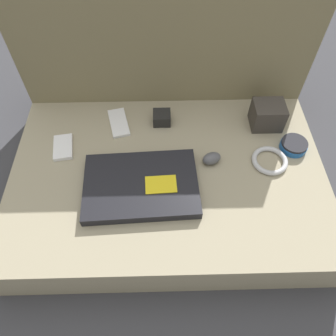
# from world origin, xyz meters

# --- Properties ---
(ground_plane) EXTENTS (8.00, 8.00, 0.00)m
(ground_plane) POSITION_xyz_m (0.00, 0.00, 0.00)
(ground_plane) COLOR #38383D
(couch_seat) EXTENTS (0.97, 0.64, 0.14)m
(couch_seat) POSITION_xyz_m (0.00, 0.00, 0.07)
(couch_seat) COLOR gray
(couch_seat) RESTS_ON ground_plane
(couch_backrest) EXTENTS (0.97, 0.20, 0.57)m
(couch_backrest) POSITION_xyz_m (0.00, 0.42, 0.28)
(couch_backrest) COLOR #756B4C
(couch_backrest) RESTS_ON ground_plane
(laptop) EXTENTS (0.34, 0.24, 0.03)m
(laptop) POSITION_xyz_m (-0.08, -0.06, 0.16)
(laptop) COLOR black
(laptop) RESTS_ON couch_seat
(computer_mouse) EXTENTS (0.07, 0.06, 0.04)m
(computer_mouse) POSITION_xyz_m (0.14, 0.04, 0.16)
(computer_mouse) COLOR #4C4C51
(computer_mouse) RESTS_ON couch_seat
(speaker_puck) EXTENTS (0.09, 0.09, 0.03)m
(speaker_puck) POSITION_xyz_m (0.41, 0.09, 0.16)
(speaker_puck) COLOR #1E569E
(speaker_puck) RESTS_ON couch_seat
(phone_silver) EXTENTS (0.09, 0.14, 0.01)m
(phone_silver) POSITION_xyz_m (-0.16, 0.21, 0.15)
(phone_silver) COLOR silver
(phone_silver) RESTS_ON couch_seat
(phone_black) EXTENTS (0.07, 0.11, 0.01)m
(phone_black) POSITION_xyz_m (-0.34, 0.10, 0.15)
(phone_black) COLOR silver
(phone_black) RESTS_ON couch_seat
(camera_pouch) EXTENTS (0.10, 0.09, 0.09)m
(camera_pouch) POSITION_xyz_m (0.34, 0.19, 0.18)
(camera_pouch) COLOR #38332D
(camera_pouch) RESTS_ON couch_seat
(charger_brick) EXTENTS (0.06, 0.06, 0.04)m
(charger_brick) POSITION_xyz_m (-0.02, 0.21, 0.16)
(charger_brick) COLOR black
(charger_brick) RESTS_ON couch_seat
(cable_coil) EXTENTS (0.11, 0.11, 0.02)m
(cable_coil) POSITION_xyz_m (0.32, 0.03, 0.15)
(cable_coil) COLOR #B2B2B7
(cable_coil) RESTS_ON couch_seat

